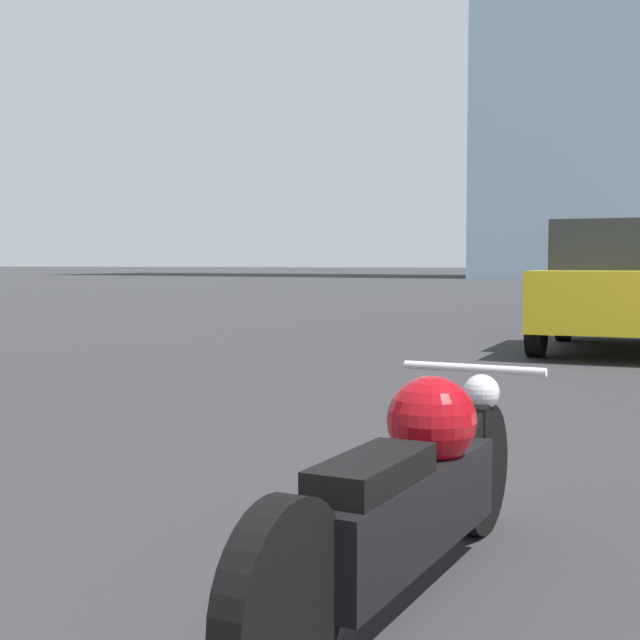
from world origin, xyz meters
name	(u,v)px	position (x,y,z in m)	size (l,w,h in m)	color
motorcycle	(410,492)	(2.39, 3.94, 0.37)	(0.62, 2.31, 0.76)	black
parked_car_yellow	(614,286)	(2.38, 13.54, 0.87)	(1.86, 4.06, 1.74)	gold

